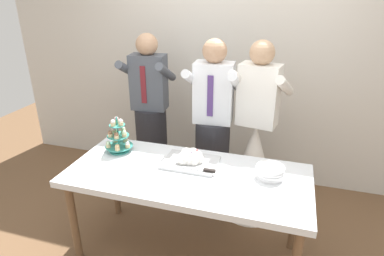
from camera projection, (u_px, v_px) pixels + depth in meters
The scene contains 9 objects.
ground_plane at pixel (188, 253), 2.76m from camera, with size 8.00×8.00×0.00m, color brown.
rear_wall at pixel (229, 49), 3.46m from camera, with size 5.20×0.10×2.90m, color beige.
dessert_table at pixel (187, 181), 2.48m from camera, with size 1.80×0.80×0.78m.
cupcake_stand at pixel (118, 138), 2.73m from camera, with size 0.23×0.23×0.31m.
main_cake_tray at pixel (190, 159), 2.56m from camera, with size 0.44×0.31×0.13m.
plate_stack at pixel (270, 172), 2.38m from camera, with size 0.21×0.21×0.09m.
person_groom at pixel (212, 139), 3.07m from camera, with size 0.48×0.51×1.66m.
person_bride at pixel (254, 158), 3.07m from camera, with size 0.57×0.56×1.66m.
person_guest at pixel (151, 124), 3.40m from camera, with size 0.50×0.53×1.66m.
Camera 1 is at (0.65, -2.02, 2.05)m, focal length 30.84 mm.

